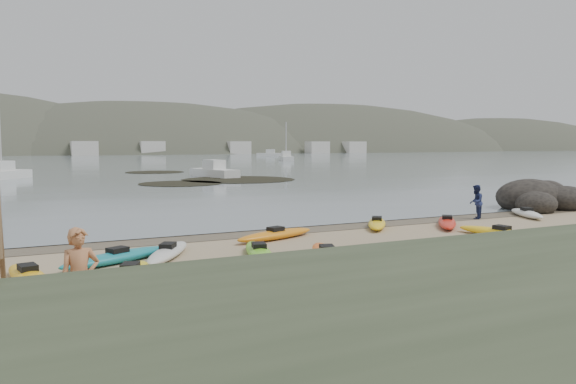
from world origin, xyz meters
TOP-DOWN VIEW (x-y plane):
  - ground at (0.00, 0.00)m, footprint 600.00×600.00m
  - wet_sand at (0.00, -0.30)m, footprint 60.00×60.00m
  - water at (0.00, 300.00)m, footprint 1200.00×1200.00m
  - kayaks at (-1.64, -4.16)m, footprint 23.01×8.75m
  - person_west at (-8.97, -9.56)m, footprint 0.74×0.51m
  - person_east at (9.03, -1.20)m, footprint 0.97×0.93m
  - rock_cluster at (15.28, 0.42)m, footprint 5.44×4.02m
  - kelp_mats at (6.69, 32.13)m, footprint 15.18×26.58m
  - moored_boats at (2.55, 75.94)m, footprint 87.13×83.79m
  - far_hills at (39.38, 193.97)m, footprint 550.00×135.00m
  - far_town at (6.00, 145.00)m, footprint 199.00×5.00m

SIDE VIEW (x-z plane):
  - far_hills at x=39.38m, z-range -55.93..24.07m
  - ground at x=0.00m, z-range 0.00..0.00m
  - wet_sand at x=0.00m, z-range 0.00..0.00m
  - water at x=0.00m, z-range 0.01..0.01m
  - kelp_mats at x=6.69m, z-range 0.01..0.05m
  - kayaks at x=-1.64m, z-range 0.00..0.34m
  - rock_cluster at x=15.28m, z-range -0.70..1.22m
  - moored_boats at x=2.55m, z-range -0.11..1.25m
  - person_east at x=9.03m, z-range 0.00..1.57m
  - person_west at x=-8.97m, z-range 0.00..1.95m
  - far_town at x=6.00m, z-range 0.00..4.00m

